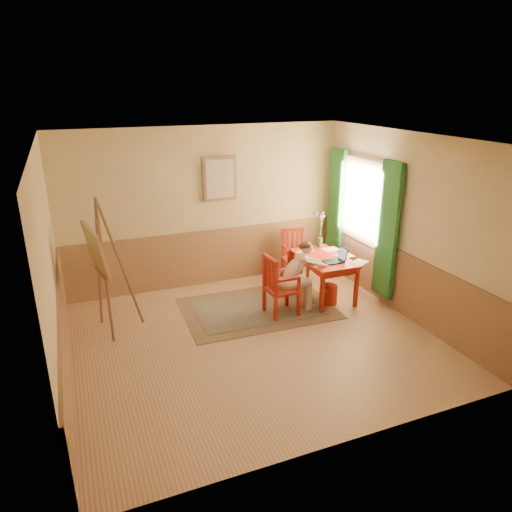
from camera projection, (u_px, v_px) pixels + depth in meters
name	position (u px, v px, depth m)	size (l,w,h in m)	color
room	(254.00, 247.00, 6.25)	(5.04, 4.54, 2.84)	tan
wainscot	(235.00, 286.00, 7.25)	(5.00, 4.50, 1.00)	#9D724F
window	(361.00, 213.00, 8.08)	(0.12, 2.01, 2.20)	white
wall_portrait	(220.00, 179.00, 8.08)	(0.60, 0.05, 0.76)	#9E7653
rug	(258.00, 308.00, 7.65)	(2.46, 1.70, 0.02)	#8C7251
table	(323.00, 262.00, 7.88)	(0.73, 1.21, 0.72)	red
chair_left	(279.00, 286.00, 7.28)	(0.48, 0.46, 0.99)	red
chair_back	(295.00, 255.00, 8.66)	(0.48, 0.50, 0.95)	red
figure	(297.00, 274.00, 7.37)	(0.86, 0.38, 1.16)	beige
laptop	(336.00, 259.00, 7.63)	(0.37, 0.23, 0.23)	#1E2338
papers	(335.00, 254.00, 7.95)	(0.92, 1.14, 0.00)	white
vase	(320.00, 231.00, 8.27)	(0.24, 0.31, 0.63)	#3F724C
wastebasket	(328.00, 294.00, 7.78)	(0.30, 0.30, 0.32)	#B42E1B
easel	(99.00, 255.00, 6.54)	(0.73, 0.90, 2.02)	brown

